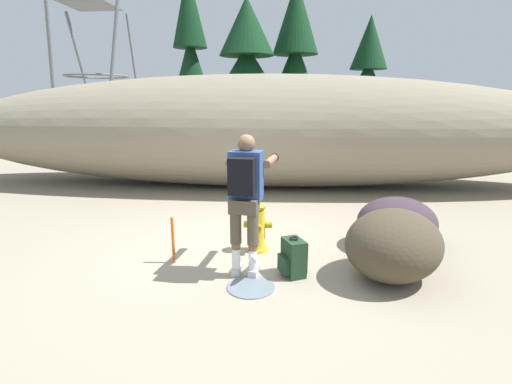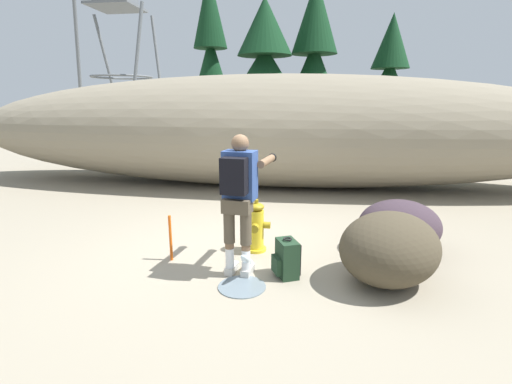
% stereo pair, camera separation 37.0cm
% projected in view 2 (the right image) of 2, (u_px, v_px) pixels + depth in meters
% --- Properties ---
extents(ground_plane, '(56.00, 56.00, 0.04)m').
position_uv_depth(ground_plane, '(238.00, 252.00, 5.10)').
color(ground_plane, gray).
extents(dirt_embankment, '(15.51, 3.20, 2.60)m').
position_uv_depth(dirt_embankment, '(272.00, 131.00, 8.78)').
color(dirt_embankment, gray).
rests_on(dirt_embankment, ground_plane).
extents(fire_hydrant, '(0.38, 0.33, 0.72)m').
position_uv_depth(fire_hydrant, '(256.00, 228.00, 5.02)').
color(fire_hydrant, yellow).
rests_on(fire_hydrant, ground_plane).
extents(hydrant_water_jet, '(0.53, 1.19, 0.65)m').
position_uv_depth(hydrant_water_jet, '(247.00, 268.00, 4.40)').
color(hydrant_water_jet, silver).
rests_on(hydrant_water_jet, ground_plane).
extents(utility_worker, '(0.61, 1.01, 1.64)m').
position_uv_depth(utility_worker, '(240.00, 188.00, 4.21)').
color(utility_worker, beige).
rests_on(utility_worker, ground_plane).
extents(spare_backpack, '(0.35, 0.36, 0.47)m').
position_uv_depth(spare_backpack, '(287.00, 259.00, 4.30)').
color(spare_backpack, '#1E3823').
rests_on(spare_backpack, ground_plane).
extents(boulder_large, '(1.29, 1.22, 0.71)m').
position_uv_depth(boulder_large, '(399.00, 226.00, 5.00)').
color(boulder_large, '#3C2F38').
rests_on(boulder_large, ground_plane).
extents(boulder_mid, '(1.56, 1.58, 0.81)m').
position_uv_depth(boulder_mid, '(389.00, 248.00, 4.11)').
color(boulder_mid, '#463D2C').
rests_on(boulder_mid, ground_plane).
extents(pine_tree_far_left, '(2.10, 2.10, 6.98)m').
position_uv_depth(pine_tree_far_left, '(211.00, 61.00, 15.12)').
color(pine_tree_far_left, '#47331E').
rests_on(pine_tree_far_left, ground_plane).
extents(pine_tree_left, '(2.88, 2.88, 5.36)m').
position_uv_depth(pine_tree_left, '(265.00, 66.00, 12.69)').
color(pine_tree_left, '#47331E').
rests_on(pine_tree_left, ground_plane).
extents(pine_tree_center, '(2.54, 2.54, 6.20)m').
position_uv_depth(pine_tree_center, '(314.00, 67.00, 13.48)').
color(pine_tree_center, '#47331E').
rests_on(pine_tree_center, ground_plane).
extents(pine_tree_right, '(2.18, 2.18, 5.14)m').
position_uv_depth(pine_tree_right, '(389.00, 78.00, 14.07)').
color(pine_tree_right, '#47331E').
rests_on(pine_tree_right, ground_plane).
extents(survey_stake, '(0.04, 0.04, 0.60)m').
position_uv_depth(survey_stake, '(171.00, 238.00, 4.72)').
color(survey_stake, '#E55914').
rests_on(survey_stake, ground_plane).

